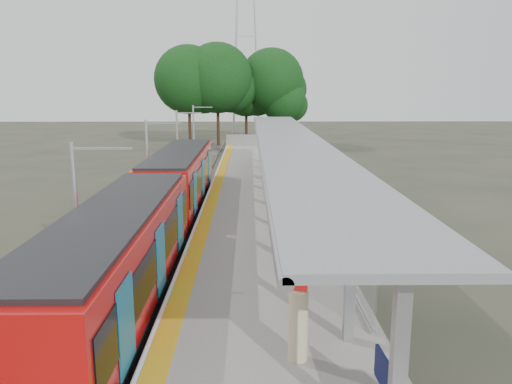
% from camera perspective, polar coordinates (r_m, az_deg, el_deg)
% --- Properties ---
extents(trackbed, '(3.00, 70.00, 0.24)m').
position_cam_1_polar(trackbed, '(30.51, -8.36, -1.65)').
color(trackbed, '#59544C').
rests_on(trackbed, ground).
extents(platform, '(6.00, 50.00, 1.00)m').
position_cam_1_polar(platform, '(30.16, 0.13, -0.94)').
color(platform, gray).
rests_on(platform, ground).
extents(tactile_strip, '(0.60, 50.00, 0.02)m').
position_cam_1_polar(tactile_strip, '(30.12, -4.73, -0.00)').
color(tactile_strip, gold).
rests_on(tactile_strip, platform).
extents(end_fence, '(6.00, 0.10, 1.20)m').
position_cam_1_polar(end_fence, '(54.64, -0.27, 5.97)').
color(end_fence, '#9EA0A5').
rests_on(end_fence, platform).
extents(train, '(2.74, 27.60, 3.62)m').
position_cam_1_polar(train, '(22.38, -11.16, -1.59)').
color(train, black).
rests_on(train, ground).
extents(canopy, '(3.27, 38.00, 3.66)m').
position_cam_1_polar(canopy, '(25.85, 3.84, 5.22)').
color(canopy, '#9EA0A5').
rests_on(canopy, platform).
extents(pylon, '(8.00, 4.00, 38.00)m').
position_cam_1_polar(pylon, '(83.26, -1.18, 19.98)').
color(pylon, '#9EA0A5').
rests_on(pylon, ground).
extents(tree_cluster, '(18.63, 12.22, 12.56)m').
position_cam_1_polar(tree_cluster, '(63.35, -2.48, 12.37)').
color(tree_cluster, '#382316').
rests_on(tree_cluster, ground).
extents(catenary_masts, '(2.08, 48.16, 5.40)m').
position_cam_1_polar(catenary_masts, '(29.30, -12.11, 3.22)').
color(catenary_masts, '#9EA0A5').
rests_on(catenary_masts, ground).
extents(bench_mid, '(0.47, 1.44, 0.97)m').
position_cam_1_polar(bench_mid, '(20.03, 5.79, -4.60)').
color(bench_mid, '#0E1447').
rests_on(bench_mid, platform).
extents(bench_far, '(0.95, 1.41, 0.93)m').
position_cam_1_polar(bench_far, '(40.51, 3.62, 3.75)').
color(bench_far, '#0E1447').
rests_on(bench_far, platform).
extents(info_pillar_near, '(0.45, 0.45, 1.99)m').
position_cam_1_polar(info_pillar_near, '(11.80, 4.84, -14.86)').
color(info_pillar_near, beige).
rests_on(info_pillar_near, platform).
extents(info_pillar_far, '(0.43, 0.43, 1.90)m').
position_cam_1_polar(info_pillar_far, '(33.43, 1.58, 2.63)').
color(info_pillar_far, beige).
rests_on(info_pillar_far, platform).
extents(litter_bin, '(0.60, 0.60, 0.98)m').
position_cam_1_polar(litter_bin, '(17.88, 4.79, -6.71)').
color(litter_bin, '#9EA0A5').
rests_on(litter_bin, platform).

